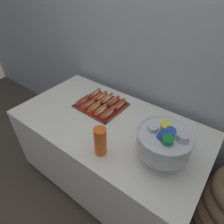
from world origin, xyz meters
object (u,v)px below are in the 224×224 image
buffet_table (109,150)px  hot_dog_2 (95,107)px  hot_dog_3 (101,110)px  cup_stack (100,141)px  hot_dog_7 (107,99)px  punch_bowl (164,141)px  hot_dog_8 (113,102)px  serving_tray (101,106)px  hot_dog_1 (89,104)px  hot_dog_9 (119,105)px  hot_dog_4 (108,113)px  hot_dog_5 (95,93)px  hot_dog_6 (101,96)px  hot_dog_0 (83,101)px

buffet_table → hot_dog_2: hot_dog_2 is taller
hot_dog_3 → cup_stack: size_ratio=0.80×
hot_dog_7 → punch_bowl: punch_bowl is taller
hot_dog_3 → hot_dog_8: bearing=88.4°
cup_stack → buffet_table: bearing=118.1°
buffet_table → punch_bowl: (0.51, -0.09, 0.52)m
serving_tray → hot_dog_1: (-0.08, -0.08, 0.03)m
hot_dog_3 → hot_dog_8: (0.00, 0.16, 0.00)m
hot_dog_1 → hot_dog_9: 0.28m
hot_dog_3 → hot_dog_4: size_ratio=1.01×
hot_dog_5 → hot_dog_7: bearing=-1.6°
hot_dog_4 → hot_dog_5: bearing=149.6°
hot_dog_3 → hot_dog_8: 0.17m
hot_dog_2 → punch_bowl: (0.71, -0.14, 0.13)m
buffet_table → hot_dog_9: size_ratio=9.19×
hot_dog_1 → punch_bowl: bearing=-10.2°
hot_dog_9 → hot_dog_6: bearing=178.4°
hot_dog_5 → hot_dog_8: 0.23m
hot_dog_4 → cup_stack: size_ratio=0.79×
buffet_table → hot_dog_7: 0.48m
punch_bowl → cup_stack: punch_bowl is taller
hot_dog_1 → hot_dog_5: bearing=112.9°
buffet_table → hot_dog_1: hot_dog_1 is taller
hot_dog_6 → cup_stack: size_ratio=0.82×
hot_dog_7 → hot_dog_3: bearing=-67.1°
hot_dog_1 → hot_dog_6: (0.00, 0.16, -0.00)m
hot_dog_0 → hot_dog_8: (0.23, 0.16, -0.00)m
hot_dog_4 → serving_tray: bearing=149.6°
hot_dog_5 → cup_stack: 0.72m
hot_dog_9 → punch_bowl: (0.55, -0.30, 0.13)m
hot_dog_5 → cup_stack: (0.50, -0.51, 0.07)m
hot_dog_1 → hot_dog_9: size_ratio=1.06×
hot_dog_3 → hot_dog_0: bearing=178.4°
hot_dog_1 → hot_dog_2: 0.08m
buffet_table → hot_dog_2: 0.44m
hot_dog_5 → hot_dog_9: 0.30m
hot_dog_2 → cup_stack: cup_stack is taller
buffet_table → hot_dog_7: bearing=131.6°
serving_tray → hot_dog_6: bearing=130.7°
hot_dog_4 → hot_dog_8: (-0.07, 0.17, -0.00)m
hot_dog_8 → hot_dog_9: hot_dog_8 is taller
hot_dog_1 → hot_dog_3: same height
buffet_table → cup_stack: cup_stack is taller
hot_dog_0 → hot_dog_1: (0.07, -0.00, -0.00)m
hot_dog_0 → hot_dog_8: size_ratio=0.88×
hot_dog_6 → punch_bowl: size_ratio=0.50×
buffet_table → punch_bowl: punch_bowl is taller
hot_dog_8 → hot_dog_7: bearing=178.4°
buffet_table → cup_stack: bearing=-61.9°
hot_dog_2 → hot_dog_4: hot_dog_4 is taller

